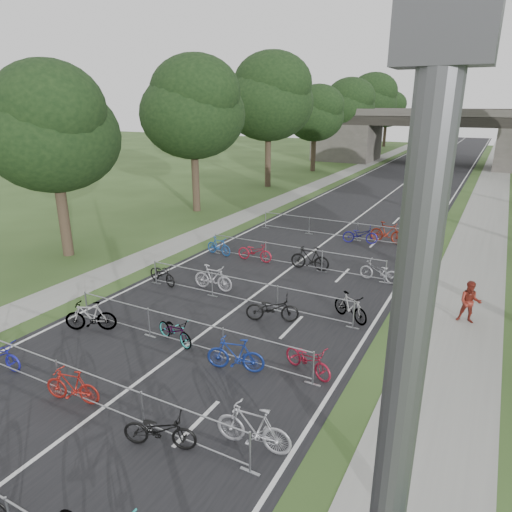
{
  "coord_description": "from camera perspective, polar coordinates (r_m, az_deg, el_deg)",
  "views": [
    {
      "loc": [
        8.55,
        0.1,
        7.87
      ],
      "look_at": [
        -0.89,
        17.74,
        1.1
      ],
      "focal_mm": 32.0,
      "sensor_mm": 36.0,
      "label": 1
    }
  ],
  "objects": [
    {
      "name": "tree_left_6",
      "position": [
        90.07,
        16.09,
        17.13
      ],
      "size": [
        6.72,
        6.72,
        10.25
      ],
      "color": "#33261C",
      "rests_on": "ground"
    },
    {
      "name": "bike_10",
      "position": [
        11.81,
        -11.94,
        -20.51
      ],
      "size": [
        1.93,
        1.18,
        0.96
      ],
      "primitive_type": "imported",
      "rotation": [
        0.0,
        0.0,
        1.89
      ],
      "color": "black",
      "rests_on": "ground"
    },
    {
      "name": "barrier_row_2",
      "position": [
        13.31,
        -19.11,
        -15.87
      ],
      "size": [
        9.7,
        0.08,
        1.1
      ],
      "color": "#95979C",
      "rests_on": "ground"
    },
    {
      "name": "barrier_row_4",
      "position": [
        18.67,
        -1.57,
        -4.41
      ],
      "size": [
        9.7,
        0.08,
        1.1
      ],
      "color": "#95979C",
      "rests_on": "ground"
    },
    {
      "name": "bike_16",
      "position": [
        21.09,
        -11.63,
        -2.23
      ],
      "size": [
        1.91,
        1.08,
        0.95
      ],
      "primitive_type": "imported",
      "rotation": [
        0.0,
        0.0,
        1.31
      ],
      "color": "black",
      "rests_on": "ground"
    },
    {
      "name": "tree_left_0",
      "position": [
        25.5,
        -24.15,
        14.03
      ],
      "size": [
        6.72,
        6.72,
        10.25
      ],
      "color": "#33261C",
      "rests_on": "ground"
    },
    {
      "name": "tree_left_4",
      "position": [
        66.87,
        11.36,
        17.87
      ],
      "size": [
        7.56,
        7.56,
        11.53
      ],
      "color": "#33261C",
      "rests_on": "ground"
    },
    {
      "name": "bike_15",
      "position": [
        14.24,
        6.52,
        -12.72
      ],
      "size": [
        1.91,
        1.21,
        0.95
      ],
      "primitive_type": "imported",
      "rotation": [
        0.0,
        0.0,
        1.22
      ],
      "color": "maroon",
      "rests_on": "ground"
    },
    {
      "name": "sidewalk_right",
      "position": [
        50.51,
        27.43,
        7.66
      ],
      "size": [
        3.0,
        140.0,
        0.01
      ],
      "primitive_type": "cube",
      "color": "gray",
      "rests_on": "ground"
    },
    {
      "name": "bike_27",
      "position": [
        27.78,
        16.09,
        2.82
      ],
      "size": [
        2.11,
        0.85,
        1.23
      ],
      "primitive_type": "imported",
      "rotation": [
        0.0,
        0.0,
        1.44
      ],
      "color": "maroon",
      "rests_on": "ground"
    },
    {
      "name": "barrier_row_3",
      "position": [
        15.67,
        -8.92,
        -9.43
      ],
      "size": [
        9.7,
        0.08,
        1.1
      ],
      "color": "#95979C",
      "rests_on": "ground"
    },
    {
      "name": "bike_20",
      "position": [
        24.68,
        -4.68,
        1.23
      ],
      "size": [
        1.68,
        0.71,
        0.98
      ],
      "primitive_type": "imported",
      "rotation": [
        0.0,
        0.0,
        1.42
      ],
      "color": "#1A4990",
      "rests_on": "ground"
    },
    {
      "name": "lane_markings",
      "position": [
        51.23,
        18.44,
        8.91
      ],
      "size": [
        0.12,
        140.0,
        0.0
      ],
      "primitive_type": "cube",
      "color": "silver",
      "rests_on": "ground"
    },
    {
      "name": "bike_26",
      "position": [
        27.31,
        12.9,
        2.62
      ],
      "size": [
        2.12,
        1.17,
        1.06
      ],
      "primitive_type": "imported",
      "rotation": [
        0.0,
        0.0,
        1.81
      ],
      "color": "navy",
      "rests_on": "ground"
    },
    {
      "name": "bike_17",
      "position": [
        20.06,
        -5.39,
        -2.74
      ],
      "size": [
        1.91,
        0.61,
        1.13
      ],
      "primitive_type": "imported",
      "rotation": [
        0.0,
        0.0,
        1.61
      ],
      "color": "#A5A4AC",
      "rests_on": "ground"
    },
    {
      "name": "bike_19",
      "position": [
        17.68,
        11.72,
        -6.27
      ],
      "size": [
        1.76,
        1.3,
        1.05
      ],
      "primitive_type": "imported",
      "rotation": [
        0.0,
        0.0,
        1.05
      ],
      "color": "#95979C",
      "rests_on": "ground"
    },
    {
      "name": "bike_21",
      "position": [
        23.63,
        -0.15,
        0.55
      ],
      "size": [
        1.95,
        0.72,
        1.02
      ],
      "primitive_type": "imported",
      "rotation": [
        0.0,
        0.0,
        1.59
      ],
      "color": "maroon",
      "rests_on": "ground"
    },
    {
      "name": "road",
      "position": [
        51.23,
        18.44,
        8.92
      ],
      "size": [
        11.0,
        140.0,
        0.01
      ],
      "primitive_type": "cube",
      "color": "black",
      "rests_on": "ground"
    },
    {
      "name": "bike_9",
      "position": [
        13.9,
        -22.0,
        -14.84
      ],
      "size": [
        1.74,
        0.83,
        1.01
      ],
      "primitive_type": "imported",
      "rotation": [
        0.0,
        0.0,
        4.93
      ],
      "color": "maroon",
      "rests_on": "ground"
    },
    {
      "name": "pedestrian_b",
      "position": [
        18.76,
        25.16,
        -5.27
      ],
      "size": [
        0.84,
        0.68,
        1.63
      ],
      "primitive_type": "imported",
      "rotation": [
        0.0,
        0.0,
        0.09
      ],
      "color": "maroon",
      "rests_on": "ground"
    },
    {
      "name": "bike_22",
      "position": [
        22.53,
        6.77,
        -0.29
      ],
      "size": [
        1.99,
        0.7,
        1.18
      ],
      "primitive_type": "imported",
      "rotation": [
        0.0,
        0.0,
        4.79
      ],
      "color": "black",
      "rests_on": "ground"
    },
    {
      "name": "tree_left_3",
      "position": [
        55.54,
        7.44,
        17.12
      ],
      "size": [
        6.72,
        6.72,
        10.25
      ],
      "color": "#33261C",
      "rests_on": "ground"
    },
    {
      "name": "bike_18",
      "position": [
        17.22,
        2.05,
        -6.57
      ],
      "size": [
        2.11,
        1.4,
        1.05
      ],
      "primitive_type": "imported",
      "rotation": [
        0.0,
        0.0,
        1.96
      ],
      "color": "black",
      "rests_on": "ground"
    },
    {
      "name": "overpass_bridge",
      "position": [
        65.6,
        21.24,
        13.69
      ],
      "size": [
        31.0,
        8.0,
        7.05
      ],
      "color": "#44413C",
      "rests_on": "ground"
    },
    {
      "name": "bike_11",
      "position": [
        11.49,
        -0.34,
        -20.66
      ],
      "size": [
        1.97,
        0.71,
        1.16
      ],
      "primitive_type": "imported",
      "rotation": [
        0.0,
        0.0,
        4.8
      ],
      "color": "#9A9AA1",
      "rests_on": "ground"
    },
    {
      "name": "barrier_row_5",
      "position": [
        22.86,
        4.64,
        -0.06
      ],
      "size": [
        9.7,
        0.08,
        1.1
      ],
      "color": "#95979C",
      "rests_on": "ground"
    },
    {
      "name": "barrier_row_6",
      "position": [
        28.24,
        9.56,
        3.4
      ],
      "size": [
        9.7,
        0.08,
        1.1
      ],
      "color": "#95979C",
      "rests_on": "ground"
    },
    {
      "name": "bike_23",
      "position": [
        21.68,
        15.14,
        -1.89
      ],
      "size": [
        1.93,
        0.88,
        0.98
      ],
      "primitive_type": "imported",
      "rotation": [
        0.0,
        0.0,
        4.58
      ],
      "color": "#9C9CA3",
      "rests_on": "ground"
    },
    {
      "name": "sidewalk_left",
      "position": [
        53.0,
        10.36,
        9.86
      ],
      "size": [
        2.0,
        140.0,
        0.01
      ],
      "primitive_type": "cube",
      "color": "gray",
      "rests_on": "ground"
    },
    {
      "name": "tree_left_5",
      "position": [
        78.4,
        14.15,
        18.35
      ],
      "size": [
        8.4,
        8.4,
        12.81
      ],
      "color": "#33261C",
      "rests_on": "ground"
    },
    {
      "name": "tree_left_2",
      "position": [
        44.54,
        1.64,
        19.01
      ],
      "size": [
        8.4,
        8.4,
        12.81
      ],
      "color": "#33261C",
      "rests_on": "ground"
    },
    {
      "name": "bike_14",
      "position": [
        14.25,
        -2.58,
        -12.22
      ],
      "size": [
        1.91,
        0.96,
        1.1
      ],
      "primitive_type": "imported",
      "rotation": [
        0.0,
        0.0,
        4.96
      ],
      "color": "navy",
      "rests_on": "ground"
    },
    {
      "name": "tree_left_1",
      "position": [
        34.24,
        -7.85,
        17.58
      ],
      "size": [
        7.56,
        7.56,
        11.53
      ],
      "color": "#33261C",
      "rests_on": "ground"
    },
    {
      "name": "bike_13",
      "position": [
        16.0,
        -10.09,
        -9.17
      ],
      "size": [
        1.88,
        1.07,
        0.93
      ],
      "primitive_type": "imported",
      "rotation": [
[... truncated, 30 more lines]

